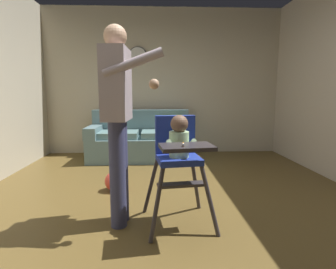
# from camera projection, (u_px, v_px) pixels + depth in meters

# --- Properties ---
(ground) EXTENTS (6.06, 7.29, 0.10)m
(ground) POSITION_uv_depth(u_px,v_px,m) (171.00, 222.00, 2.55)
(ground) COLOR brown
(wall_far) EXTENTS (5.26, 0.06, 2.75)m
(wall_far) POSITION_uv_depth(u_px,v_px,m) (163.00, 82.00, 5.17)
(wall_far) COLOR beige
(wall_far) RESTS_ON ground
(couch) EXTENTS (1.78, 0.86, 0.86)m
(couch) POSITION_uv_depth(u_px,v_px,m) (141.00, 140.00, 4.80)
(couch) COLOR slate
(couch) RESTS_ON ground
(high_chair) EXTENTS (0.68, 0.78, 0.99)m
(high_chair) POSITION_uv_depth(u_px,v_px,m) (178.00, 148.00, 2.31)
(high_chair) COLOR #352F33
(high_chair) RESTS_ON ground
(adult_standing) EXTENTS (0.51, 0.51, 1.71)m
(adult_standing) POSITION_uv_depth(u_px,v_px,m) (118.00, 115.00, 2.28)
(adult_standing) COLOR #393D64
(adult_standing) RESTS_ON ground
(toy_ball) EXTENTS (0.23, 0.23, 0.23)m
(toy_ball) POSITION_uv_depth(u_px,v_px,m) (115.00, 181.00, 3.21)
(toy_ball) COLOR #D13D33
(toy_ball) RESTS_ON ground
(wall_clock) EXTENTS (0.35, 0.04, 0.35)m
(wall_clock) POSITION_uv_depth(u_px,v_px,m) (138.00, 56.00, 5.04)
(wall_clock) COLOR white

